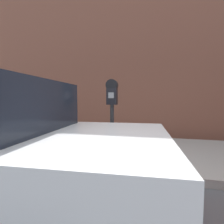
{
  "coord_description": "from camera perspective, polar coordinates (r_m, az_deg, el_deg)",
  "views": [
    {
      "loc": [
        0.44,
        -1.96,
        1.32
      ],
      "look_at": [
        -0.28,
        1.12,
        1.1
      ],
      "focal_mm": 28.0,
      "sensor_mm": 36.0,
      "label": 1
    }
  ],
  "objects": [
    {
      "name": "ground_plane",
      "position": [
        2.41,
        0.44,
        -29.22
      ],
      "size": [
        60.0,
        60.0,
        0.0
      ],
      "primitive_type": "plane",
      "color": "slate"
    },
    {
      "name": "sidewalk",
      "position": [
        4.37,
        6.98,
        -12.6
      ],
      "size": [
        24.0,
        2.8,
        0.14
      ],
      "color": "#BCB7AD",
      "rests_on": "ground_plane"
    },
    {
      "name": "building_facade",
      "position": [
        6.51,
        9.3,
        23.52
      ],
      "size": [
        24.0,
        0.3,
        6.99
      ],
      "color": "#935642",
      "rests_on": "ground_plane"
    },
    {
      "name": "parking_meter",
      "position": [
        3.17,
        -0.0,
        2.29
      ],
      "size": [
        0.21,
        0.15,
        1.55
      ],
      "color": "#2D2D30",
      "rests_on": "sidewalk"
    }
  ]
}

